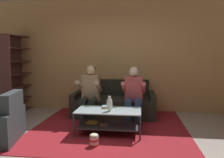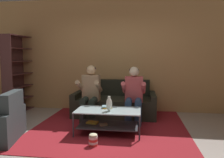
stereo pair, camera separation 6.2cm
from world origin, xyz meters
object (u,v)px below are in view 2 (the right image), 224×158
object	(u,v)px
couch	(115,104)
person_seated_right	(134,93)
bookshelf	(17,77)
book_stack	(107,107)
coffee_table	(108,118)
popcorn_tub	(93,140)
vase	(109,104)
person_seated_left	(90,91)

from	to	relation	value
couch	person_seated_right	bearing A→B (deg)	-48.85
bookshelf	book_stack	bearing A→B (deg)	-25.25
coffee_table	person_seated_right	bearing A→B (deg)	58.68
book_stack	popcorn_tub	size ratio (longest dim) A/B	1.01
couch	popcorn_tub	bearing A→B (deg)	-93.27
couch	coffee_table	bearing A→B (deg)	-88.72
vase	bookshelf	size ratio (longest dim) A/B	0.14
bookshelf	vase	bearing A→B (deg)	-28.54
person_seated_right	book_stack	bearing A→B (deg)	-128.37
couch	person_seated_left	size ratio (longest dim) A/B	1.58
coffee_table	popcorn_tub	world-z (taller)	coffee_table
person_seated_right	popcorn_tub	distance (m)	1.56
person_seated_right	vase	distance (m)	0.93
coffee_table	bookshelf	size ratio (longest dim) A/B	0.61
coffee_table	book_stack	bearing A→B (deg)	104.16
person_seated_left	coffee_table	world-z (taller)	person_seated_left
bookshelf	person_seated_right	bearing A→B (deg)	-11.13
coffee_table	couch	bearing A→B (deg)	91.28
person_seated_right	popcorn_tub	world-z (taller)	person_seated_right
vase	book_stack	distance (m)	0.26
person_seated_right	book_stack	xyz separation A→B (m)	(-0.48, -0.60, -0.19)
coffee_table	bookshelf	world-z (taller)	bookshelf
book_stack	coffee_table	bearing A→B (deg)	-75.84
person_seated_left	popcorn_tub	size ratio (longest dim) A/B	5.92
bookshelf	couch	bearing A→B (deg)	-1.15
couch	popcorn_tub	distance (m)	1.90
coffee_table	bookshelf	xyz separation A→B (m)	(-2.58, 1.33, 0.59)
couch	book_stack	bearing A→B (deg)	-90.19
person_seated_left	person_seated_right	xyz separation A→B (m)	(0.95, -0.00, -0.01)
person_seated_left	popcorn_tub	world-z (taller)	person_seated_left
person_seated_left	coffee_table	bearing A→B (deg)	-55.61
person_seated_right	popcorn_tub	size ratio (longest dim) A/B	5.79
couch	vase	xyz separation A→B (m)	(0.07, -1.37, 0.29)
person_seated_left	vase	world-z (taller)	person_seated_left
book_stack	popcorn_tub	world-z (taller)	book_stack
couch	bookshelf	size ratio (longest dim) A/B	0.99
person_seated_right	coffee_table	world-z (taller)	person_seated_right
coffee_table	bookshelf	distance (m)	2.96
popcorn_tub	coffee_table	bearing A→B (deg)	77.39
couch	book_stack	xyz separation A→B (m)	(-0.00, -1.15, 0.19)
coffee_table	vase	size ratio (longest dim) A/B	4.40
popcorn_tub	couch	bearing A→B (deg)	86.73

